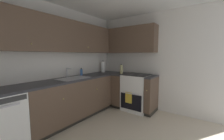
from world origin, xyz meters
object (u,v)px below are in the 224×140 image
at_px(oven_range, 137,92).
at_px(oil_bottle, 122,69).
at_px(paper_towel_roll, 103,67).
at_px(soap_bottle, 81,72).

relative_size(oven_range, oil_bottle, 4.14).
bearing_deg(oil_bottle, paper_towel_roll, 96.10).
xyz_separation_m(soap_bottle, oil_bottle, (0.87, -0.61, 0.04)).
distance_m(soap_bottle, paper_towel_roll, 0.81).
relative_size(oven_range, soap_bottle, 5.81).
height_order(soap_bottle, oil_bottle, oil_bottle).
relative_size(oven_range, paper_towel_roll, 2.95).
bearing_deg(soap_bottle, oven_range, -50.18).
xyz_separation_m(paper_towel_roll, oil_bottle, (0.06, -0.59, -0.03)).
xyz_separation_m(oven_range, soap_bottle, (-0.89, 1.07, 0.53)).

